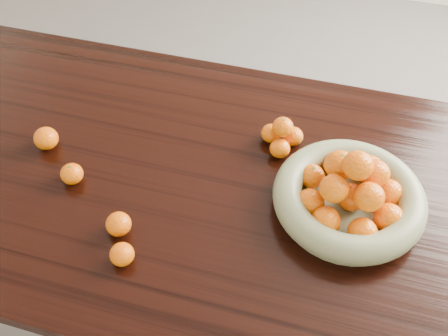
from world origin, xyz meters
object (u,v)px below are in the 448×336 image
(dining_table, at_px, (216,201))
(orange_pyramid, at_px, (282,136))
(loose_orange_0, at_px, (72,174))
(fruit_bowl, at_px, (349,196))

(dining_table, bearing_deg, orange_pyramid, 50.82)
(dining_table, distance_m, loose_orange_0, 0.40)
(orange_pyramid, bearing_deg, fruit_bowl, -39.97)
(dining_table, distance_m, orange_pyramid, 0.26)
(orange_pyramid, height_order, loose_orange_0, orange_pyramid)
(fruit_bowl, distance_m, loose_orange_0, 0.72)
(dining_table, relative_size, loose_orange_0, 33.13)
(orange_pyramid, bearing_deg, loose_orange_0, -151.19)
(dining_table, xyz_separation_m, loose_orange_0, (-0.37, -0.11, 0.12))
(dining_table, bearing_deg, fruit_bowl, 0.24)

